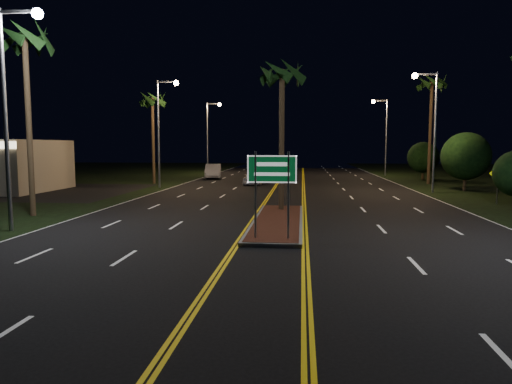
# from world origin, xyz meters

# --- Properties ---
(ground) EXTENTS (120.00, 120.00, 0.00)m
(ground) POSITION_xyz_m (0.00, 0.00, 0.00)
(ground) COLOR black
(ground) RESTS_ON ground
(median_island) EXTENTS (2.25, 10.25, 0.17)m
(median_island) POSITION_xyz_m (0.00, 7.00, 0.08)
(median_island) COLOR gray
(median_island) RESTS_ON ground
(highway_sign) EXTENTS (1.80, 0.08, 3.20)m
(highway_sign) POSITION_xyz_m (0.00, 2.80, 2.40)
(highway_sign) COLOR gray
(highway_sign) RESTS_ON ground
(streetlight_left_near) EXTENTS (1.91, 0.44, 9.00)m
(streetlight_left_near) POSITION_xyz_m (-10.61, 4.00, 5.66)
(streetlight_left_near) COLOR gray
(streetlight_left_near) RESTS_ON ground
(streetlight_left_mid) EXTENTS (1.91, 0.44, 9.00)m
(streetlight_left_mid) POSITION_xyz_m (-10.61, 24.00, 5.66)
(streetlight_left_mid) COLOR gray
(streetlight_left_mid) RESTS_ON ground
(streetlight_left_far) EXTENTS (1.91, 0.44, 9.00)m
(streetlight_left_far) POSITION_xyz_m (-10.61, 44.00, 5.66)
(streetlight_left_far) COLOR gray
(streetlight_left_far) RESTS_ON ground
(streetlight_right_mid) EXTENTS (1.91, 0.44, 9.00)m
(streetlight_right_mid) POSITION_xyz_m (10.61, 22.00, 5.66)
(streetlight_right_mid) COLOR gray
(streetlight_right_mid) RESTS_ON ground
(streetlight_right_far) EXTENTS (1.91, 0.44, 9.00)m
(streetlight_right_far) POSITION_xyz_m (10.61, 42.00, 5.66)
(streetlight_right_far) COLOR gray
(streetlight_right_far) RESTS_ON ground
(palm_median) EXTENTS (2.40, 2.40, 8.30)m
(palm_median) POSITION_xyz_m (0.00, 10.50, 7.28)
(palm_median) COLOR #382819
(palm_median) RESTS_ON ground
(palm_left_near) EXTENTS (2.40, 2.40, 9.80)m
(palm_left_near) POSITION_xyz_m (-12.50, 8.00, 8.68)
(palm_left_near) COLOR #382819
(palm_left_near) RESTS_ON ground
(palm_left_far) EXTENTS (2.40, 2.40, 8.80)m
(palm_left_far) POSITION_xyz_m (-12.80, 28.00, 7.75)
(palm_left_far) COLOR #382819
(palm_left_far) RESTS_ON ground
(palm_right_far) EXTENTS (2.40, 2.40, 10.30)m
(palm_right_far) POSITION_xyz_m (12.80, 30.00, 9.14)
(palm_right_far) COLOR #382819
(palm_right_far) RESTS_ON ground
(shrub_mid) EXTENTS (3.78, 3.78, 4.62)m
(shrub_mid) POSITION_xyz_m (14.00, 24.00, 2.73)
(shrub_mid) COLOR #382819
(shrub_mid) RESTS_ON ground
(shrub_far) EXTENTS (3.24, 3.24, 3.96)m
(shrub_far) POSITION_xyz_m (13.80, 36.00, 2.34)
(shrub_far) COLOR #382819
(shrub_far) RESTS_ON ground
(car_near) EXTENTS (2.47, 5.07, 1.64)m
(car_near) POSITION_xyz_m (-3.25, 28.03, 0.82)
(car_near) COLOR white
(car_near) RESTS_ON ground
(car_far) EXTENTS (3.18, 5.78, 1.83)m
(car_far) POSITION_xyz_m (-8.57, 35.36, 0.91)
(car_far) COLOR silver
(car_far) RESTS_ON ground
(warning_sign) EXTENTS (0.97, 0.30, 2.38)m
(warning_sign) POSITION_xyz_m (12.92, 15.20, 1.54)
(warning_sign) COLOR gray
(warning_sign) RESTS_ON ground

